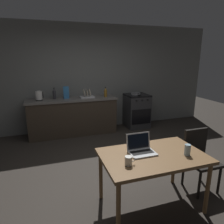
{
  "coord_description": "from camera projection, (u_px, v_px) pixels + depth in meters",
  "views": [
    {
      "loc": [
        -1.08,
        -2.95,
        1.87
      ],
      "look_at": [
        0.16,
        0.75,
        0.83
      ],
      "focal_mm": 32.85,
      "sensor_mm": 36.0,
      "label": 1
    }
  ],
  "objects": [
    {
      "name": "coffee_mug",
      "position": [
        129.0,
        161.0,
        2.24
      ],
      "size": [
        0.12,
        0.08,
        0.1
      ],
      "color": "silver",
      "rests_on": "dining_table"
    },
    {
      "name": "laptop",
      "position": [
        141.0,
        149.0,
        2.54
      ],
      "size": [
        0.32,
        0.26,
        0.22
      ],
      "rotation": [
        0.0,
        0.0,
        0.13
      ],
      "color": "silver",
      "rests_on": "dining_table"
    },
    {
      "name": "cereal_box",
      "position": [
        66.0,
        93.0,
        4.92
      ],
      "size": [
        0.13,
        0.05,
        0.29
      ],
      "color": "#3372B2",
      "rests_on": "kitchen_counter"
    },
    {
      "name": "back_wall",
      "position": [
        98.0,
        78.0,
        5.42
      ],
      "size": [
        6.4,
        0.1,
        2.69
      ],
      "primitive_type": "cube",
      "color": "slate",
      "rests_on": "ground_plane"
    },
    {
      "name": "ground_plane",
      "position": [
        117.0,
        170.0,
        3.52
      ],
      "size": [
        12.0,
        12.0,
        0.0
      ],
      "primitive_type": "plane",
      "color": "#2D2823"
    },
    {
      "name": "frying_pan",
      "position": [
        136.0,
        94.0,
        5.47
      ],
      "size": [
        0.26,
        0.43,
        0.05
      ],
      "color": "gray",
      "rests_on": "stove_oven"
    },
    {
      "name": "dining_table",
      "position": [
        153.0,
        160.0,
        2.52
      ],
      "size": [
        1.27,
        0.8,
        0.72
      ],
      "color": "brown",
      "rests_on": "ground_plane"
    },
    {
      "name": "drinking_glass",
      "position": [
        187.0,
        150.0,
        2.47
      ],
      "size": [
        0.07,
        0.07,
        0.14
      ],
      "color": "#99B7C6",
      "rests_on": "dining_table"
    },
    {
      "name": "bottle",
      "position": [
        106.0,
        92.0,
        5.16
      ],
      "size": [
        0.08,
        0.08,
        0.25
      ],
      "color": "#8C601E",
      "rests_on": "kitchen_counter"
    },
    {
      "name": "stove_oven",
      "position": [
        137.0,
        111.0,
        5.63
      ],
      "size": [
        0.6,
        0.62,
        0.9
      ],
      "color": "#2D2D30",
      "rests_on": "ground_plane"
    },
    {
      "name": "electric_kettle",
      "position": [
        39.0,
        96.0,
        4.72
      ],
      "size": [
        0.18,
        0.16,
        0.23
      ],
      "color": "black",
      "rests_on": "kitchen_counter"
    },
    {
      "name": "chair",
      "position": [
        199.0,
        156.0,
        2.96
      ],
      "size": [
        0.4,
        0.4,
        0.87
      ],
      "rotation": [
        0.0,
        0.0,
        -0.33
      ],
      "color": "black",
      "rests_on": "ground_plane"
    },
    {
      "name": "kitchen_counter",
      "position": [
        73.0,
        116.0,
        5.1
      ],
      "size": [
        2.16,
        0.64,
        0.9
      ],
      "color": "#382D23",
      "rests_on": "ground_plane"
    },
    {
      "name": "dish_rack",
      "position": [
        87.0,
        96.0,
        5.08
      ],
      "size": [
        0.34,
        0.26,
        0.21
      ],
      "color": "silver",
      "rests_on": "kitchen_counter"
    },
    {
      "name": "bottle_b",
      "position": [
        54.0,
        94.0,
        4.9
      ],
      "size": [
        0.08,
        0.08,
        0.27
      ],
      "color": "#2D2D33",
      "rests_on": "kitchen_counter"
    }
  ]
}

